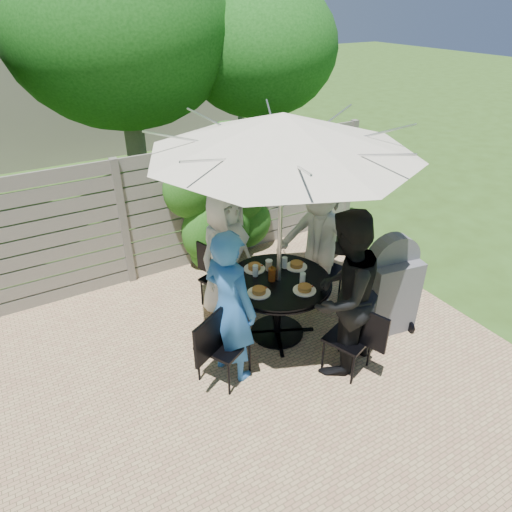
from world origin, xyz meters
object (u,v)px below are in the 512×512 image
person_back (225,253)px  plate_left (259,292)px  person_right (318,243)px  glass_right (285,263)px  person_left (230,307)px  chair_front (348,351)px  glass_back (255,271)px  coffee_cup (269,265)px  person_front (343,295)px  chair_back (220,289)px  plate_front (305,289)px  glass_front (303,278)px  patio_table (278,297)px  chair_left (223,358)px  bbq_grill (388,287)px  plate_back (254,268)px  chair_right (320,281)px  plate_right (296,265)px  syrup_jug (272,274)px  umbrella (283,133)px

person_back → plate_left: bearing=-113.4°
person_right → glass_right: person_right is taller
person_left → chair_front: size_ratio=1.98×
glass_back → coffee_cup: size_ratio=1.17×
person_right → glass_back: bearing=-105.5°
person_front → chair_back: bearing=-90.0°
person_left → chair_front: 1.41m
plate_front → glass_front: size_ratio=1.86×
patio_table → plate_left: bearing=-159.6°
chair_left → person_front: 1.43m
chair_left → bbq_grill: (2.14, -0.19, 0.30)m
person_front → plate_front: size_ratio=7.29×
plate_back → plate_front: same height
glass_right → chair_left: bearing=-154.6°
chair_right → chair_back: bearing=-46.7°
person_right → coffee_cup: (-0.76, -0.05, -0.08)m
chair_right → bbq_grill: size_ratio=0.76×
person_back → person_left: size_ratio=0.97×
patio_table → plate_right: (0.34, 0.13, 0.27)m
chair_front → coffee_cup: 1.33m
person_left → chair_right: 1.89m
plate_left → plate_back: bearing=65.4°
chair_left → coffee_cup: 1.23m
plate_back → chair_front: bearing=-69.6°
patio_table → chair_front: (0.34, -0.90, -0.29)m
syrup_jug → bbq_grill: size_ratio=0.12×
umbrella → glass_front: size_ratio=25.43×
coffee_cup → glass_right: bearing=-15.4°
chair_back → patio_table: bearing=1.5°
patio_table → chair_right: (0.91, 0.34, -0.26)m
chair_front → plate_back: size_ratio=3.40×
patio_table → plate_left: (-0.34, -0.13, 0.27)m
plate_back → glass_back: (-0.06, -0.13, 0.05)m
chair_back → person_right: 1.44m
umbrella → plate_front: umbrella is taller
person_back → chair_right: size_ratio=1.74×
person_back → plate_front: bearing=-90.0°
patio_table → plate_back: plate_back is taller
patio_table → plate_back: 0.45m
umbrella → syrup_jug: size_ratio=22.25×
umbrella → bbq_grill: size_ratio=2.77×
umbrella → chair_left: 2.40m
glass_right → coffee_cup: 0.20m
person_back → chair_left: bearing=-139.3°
syrup_jug → umbrella: bearing=-19.4°
umbrella → chair_right: umbrella is taller
plate_right → chair_left: bearing=-159.5°
person_front → glass_back: size_ratio=13.54×
chair_back → person_back: person_back is taller
person_front → person_right: person_front is taller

